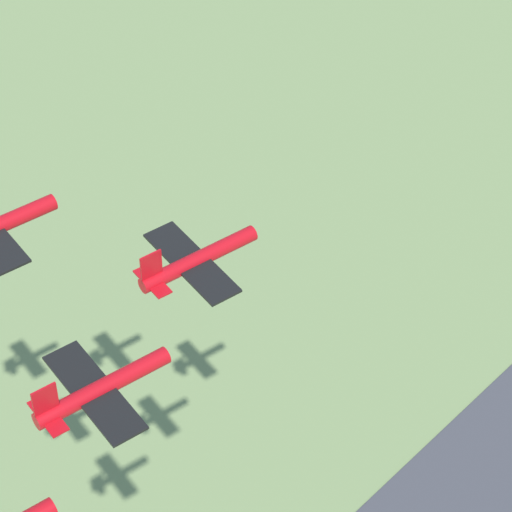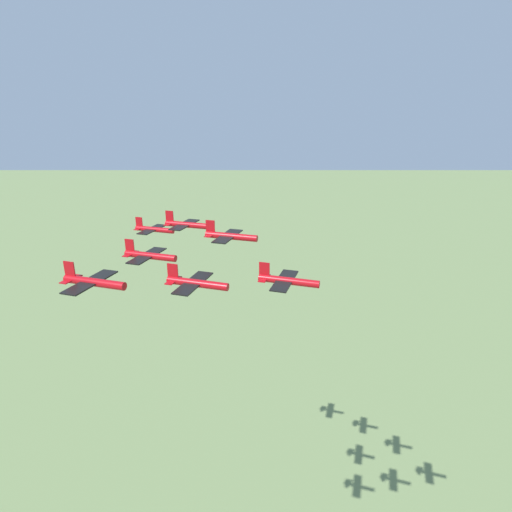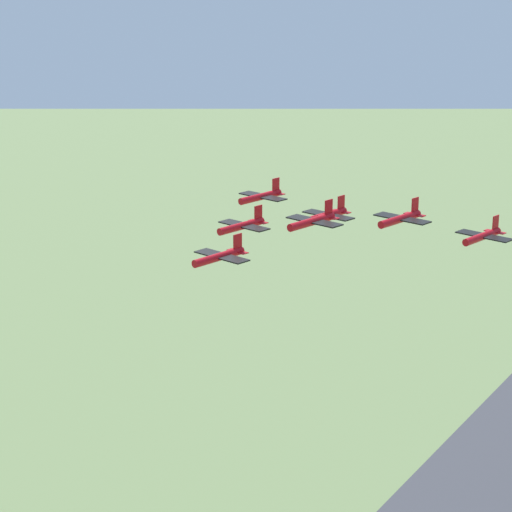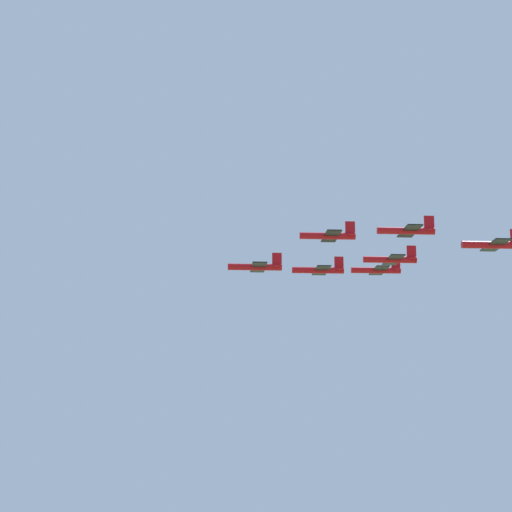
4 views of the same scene
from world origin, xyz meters
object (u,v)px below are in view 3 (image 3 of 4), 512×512
object	(u,v)px
jet_0	(220,256)
jet_6	(483,236)
jet_5	(262,196)
jet_3	(401,218)
jet_2	(243,225)
jet_1	(313,221)
jet_4	(327,215)

from	to	relation	value
jet_0	jet_6	bearing A→B (deg)	-120.47
jet_5	jet_3	bearing A→B (deg)	180.00
jet_2	jet_3	size ratio (longest dim) A/B	1.00
jet_6	jet_1	bearing A→B (deg)	59.53
jet_5	jet_6	bearing A→B (deg)	-161.22
jet_0	jet_1	bearing A→B (deg)	-120.47
jet_0	jet_3	world-z (taller)	jet_3
jet_2	jet_6	distance (m)	40.02
jet_3	jet_5	bearing A→B (deg)	-0.00
jet_4	jet_2	bearing A→B (deg)	59.53
jet_1	jet_5	distance (m)	26.33
jet_0	jet_4	bearing A→B (deg)	-90.00
jet_0	jet_3	bearing A→B (deg)	-120.47
jet_4	jet_1	bearing A→B (deg)	120.47
jet_1	jet_4	distance (m)	15.27
jet_4	jet_5	distance (m)	15.26
jet_1	jet_2	world-z (taller)	jet_1
jet_1	jet_4	world-z (taller)	jet_1
jet_1	jet_4	size ratio (longest dim) A/B	1.00
jet_3	jet_5	size ratio (longest dim) A/B	1.00
jet_3	jet_4	distance (m)	15.38
jet_3	jet_4	size ratio (longest dim) A/B	1.00
jet_0	jet_1	distance (m)	15.67
jet_4	jet_6	world-z (taller)	jet_4
jet_4	jet_5	size ratio (longest dim) A/B	1.00
jet_2	jet_6	world-z (taller)	jet_2
jet_1	jet_5	bearing A→B (deg)	-29.54
jet_1	jet_4	xyz separation A→B (m)	(8.88, 12.12, -2.72)
jet_2	jet_4	size ratio (longest dim) A/B	1.00
jet_0	jet_3	size ratio (longest dim) A/B	1.00
jet_1	jet_3	bearing A→B (deg)	-120.47
jet_1	jet_6	distance (m)	30.43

